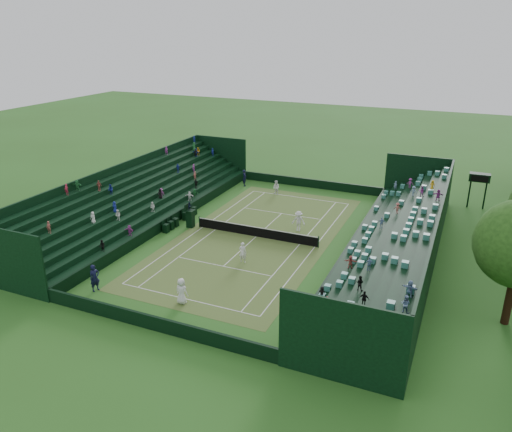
# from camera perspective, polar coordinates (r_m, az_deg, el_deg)

# --- Properties ---
(ground) EXTENTS (160.00, 160.00, 0.00)m
(ground) POSITION_cam_1_polar(r_m,az_deg,el_deg) (44.64, -0.00, -2.40)
(ground) COLOR #2C5E1D
(ground) RESTS_ON ground
(court_surface) EXTENTS (12.97, 26.77, 0.01)m
(court_surface) POSITION_cam_1_polar(r_m,az_deg,el_deg) (44.64, -0.00, -2.39)
(court_surface) COLOR #317326
(court_surface) RESTS_ON ground
(perimeter_wall_north) EXTENTS (17.17, 0.20, 1.00)m
(perimeter_wall_north) POSITION_cam_1_polar(r_m,az_deg,el_deg) (58.48, 6.27, 3.74)
(perimeter_wall_north) COLOR black
(perimeter_wall_north) RESTS_ON ground
(perimeter_wall_south) EXTENTS (17.17, 0.20, 1.00)m
(perimeter_wall_south) POSITION_cam_1_polar(r_m,az_deg,el_deg) (32.18, -11.68, -11.87)
(perimeter_wall_south) COLOR black
(perimeter_wall_south) RESTS_ON ground
(perimeter_wall_east) EXTENTS (0.20, 31.77, 1.00)m
(perimeter_wall_east) POSITION_cam_1_polar(r_m,az_deg,el_deg) (42.05, 10.67, -3.57)
(perimeter_wall_east) COLOR black
(perimeter_wall_east) RESTS_ON ground
(perimeter_wall_west) EXTENTS (0.20, 31.77, 1.00)m
(perimeter_wall_west) POSITION_cam_1_polar(r_m,az_deg,el_deg) (48.23, -9.27, -0.21)
(perimeter_wall_west) COLOR black
(perimeter_wall_west) RESTS_ON ground
(north_grandstand) EXTENTS (6.60, 32.00, 4.90)m
(north_grandstand) POSITION_cam_1_polar(r_m,az_deg,el_deg) (41.04, 16.44, -3.13)
(north_grandstand) COLOR black
(north_grandstand) RESTS_ON ground
(south_grandstand) EXTENTS (6.60, 32.00, 4.90)m
(south_grandstand) POSITION_cam_1_polar(r_m,az_deg,el_deg) (50.17, -13.37, 1.60)
(south_grandstand) COLOR black
(south_grandstand) RESTS_ON ground
(tennis_net) EXTENTS (11.67, 0.10, 1.06)m
(tennis_net) POSITION_cam_1_polar(r_m,az_deg,el_deg) (44.44, -0.00, -1.77)
(tennis_net) COLOR black
(tennis_net) RESTS_ON ground
(scoreboard_tower) EXTENTS (2.00, 1.00, 3.70)m
(scoreboard_tower) POSITION_cam_1_polar(r_m,az_deg,el_deg) (55.50, 24.18, 3.89)
(scoreboard_tower) COLOR black
(scoreboard_tower) RESTS_ON ground
(umpire_chair) EXTENTS (0.80, 0.80, 2.51)m
(umpire_chair) POSITION_cam_1_polar(r_m,az_deg,el_deg) (46.81, -7.54, -0.03)
(umpire_chair) COLOR black
(umpire_chair) RESTS_ON ground
(courtside_chairs) EXTENTS (0.53, 5.50, 1.15)m
(courtside_chairs) POSITION_cam_1_polar(r_m,az_deg,el_deg) (48.12, -8.65, -0.31)
(courtside_chairs) COLOR black
(courtside_chairs) RESTS_ON ground
(player_near_west) EXTENTS (0.94, 0.64, 1.87)m
(player_near_west) POSITION_cam_1_polar(r_m,az_deg,el_deg) (34.38, -8.51, -8.49)
(player_near_west) COLOR white
(player_near_west) RESTS_ON ground
(player_near_east) EXTENTS (0.66, 0.45, 1.74)m
(player_near_east) POSITION_cam_1_polar(r_m,az_deg,el_deg) (39.65, -1.53, -4.17)
(player_near_east) COLOR white
(player_near_east) RESTS_ON ground
(player_far_west) EXTENTS (0.94, 0.84, 1.60)m
(player_far_west) POSITION_cam_1_polar(r_m,az_deg,el_deg) (55.66, 2.33, 3.28)
(player_far_west) COLOR white
(player_far_west) RESTS_ON ground
(player_far_east) EXTENTS (1.29, 0.81, 1.91)m
(player_far_east) POSITION_cam_1_polar(r_m,az_deg,el_deg) (45.78, 4.88, -0.57)
(player_far_east) COLOR white
(player_far_east) RESTS_ON ground
(line_judge_north) EXTENTS (0.72, 0.84, 1.96)m
(line_judge_north) POSITION_cam_1_polar(r_m,az_deg,el_deg) (58.57, -1.32, 4.38)
(line_judge_north) COLOR black
(line_judge_north) RESTS_ON ground
(line_judge_south) EXTENTS (0.71, 0.86, 2.01)m
(line_judge_south) POSITION_cam_1_polar(r_m,az_deg,el_deg) (37.30, -17.96, -6.75)
(line_judge_south) COLOR black
(line_judge_south) RESTS_ON ground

